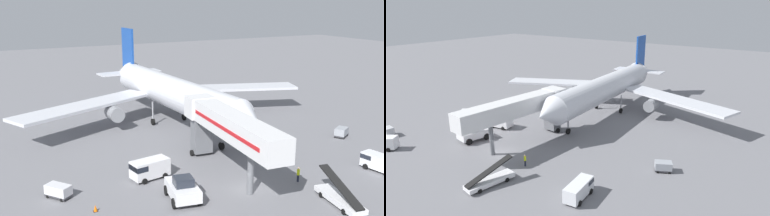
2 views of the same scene
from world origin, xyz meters
The scene contains 11 objects.
ground_plane centered at (0.00, 0.00, 0.00)m, with size 300.00×300.00×0.00m, color slate.
airplane_at_gate centered at (3.34, 27.91, 5.44)m, with size 51.81×46.14×14.76m.
jet_bridge centered at (0.25, 5.21, 6.09)m, with size 5.06×21.11×7.97m.
pushback_tug centered at (-7.40, 1.11, 1.26)m, with size 3.75×5.41×2.67m.
belt_loader_truck centered at (6.49, -7.18, 0.76)m, with size 2.97×6.82×3.17m.
service_van_mid_center centered at (17.55, -2.80, 1.17)m, with size 2.50×4.93×2.04m.
service_van_far_left centered at (-8.47, 7.94, 1.30)m, with size 4.77×2.89×2.30m.
baggage_cart_far_center centered at (23.41, 9.28, 0.80)m, with size 2.73×2.39×1.44m.
baggage_cart_near_center centered at (-18.90, 7.66, 0.80)m, with size 2.76×3.02×1.44m.
ground_crew_worker_foreground centered at (6.51, -0.73, 0.93)m, with size 0.47×0.47×1.76m.
safety_cone_alpha centered at (-16.25, 2.82, 0.34)m, with size 0.46×0.46×0.69m.
Camera 1 is at (-25.89, -37.06, 20.83)m, focal length 41.12 mm.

